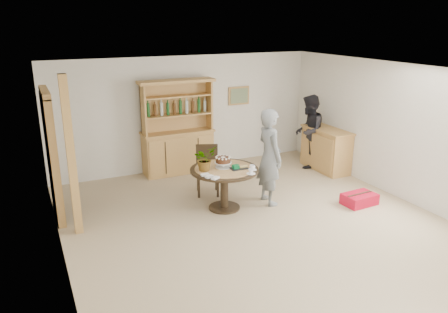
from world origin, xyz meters
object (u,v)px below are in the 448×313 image
at_px(dining_chair, 207,166).
at_px(sideboard, 326,149).
at_px(adult_person, 309,131).
at_px(hutch, 178,142).
at_px(teen_boy, 270,157).
at_px(red_suitcase, 359,199).
at_px(dining_table, 224,177).

bearing_deg(dining_chair, sideboard, 22.13).
distance_m(dining_chair, adult_person, 2.75).
height_order(hutch, sideboard, hutch).
bearing_deg(adult_person, teen_boy, -7.59).
xyz_separation_m(adult_person, red_suitcase, (-0.41, -2.19, -0.73)).
distance_m(dining_chair, red_suitcase, 2.89).
distance_m(dining_table, teen_boy, 0.90).
distance_m(hutch, dining_chair, 1.38).
xyz_separation_m(sideboard, red_suitcase, (-0.65, -1.85, -0.37)).
height_order(hutch, adult_person, hutch).
bearing_deg(dining_chair, red_suitcase, -17.34).
height_order(dining_chair, red_suitcase, dining_chair).
bearing_deg(sideboard, teen_boy, -153.38).
bearing_deg(red_suitcase, dining_table, 155.97).
bearing_deg(sideboard, red_suitcase, -109.26).
height_order(dining_table, red_suitcase, dining_table).
xyz_separation_m(teen_boy, adult_person, (1.87, 1.40, -0.05)).
xyz_separation_m(hutch, sideboard, (3.04, -1.24, -0.22)).
bearing_deg(dining_chair, hutch, 114.22).
height_order(dining_chair, adult_person, adult_person).
height_order(hutch, teen_boy, hutch).
bearing_deg(hutch, dining_table, -87.79).
bearing_deg(red_suitcase, dining_chair, 140.14).
height_order(dining_table, teen_boy, teen_boy).
height_order(sideboard, dining_chair, dining_chair).
bearing_deg(adult_person, red_suitcase, 35.01).
xyz_separation_m(sideboard, adult_person, (-0.24, 0.35, 0.35)).
distance_m(teen_boy, red_suitcase, 1.83).
bearing_deg(teen_boy, dining_table, 85.38).
bearing_deg(dining_chair, adult_person, 29.64).
relative_size(hutch, dining_table, 1.70).
relative_size(teen_boy, red_suitcase, 2.84).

